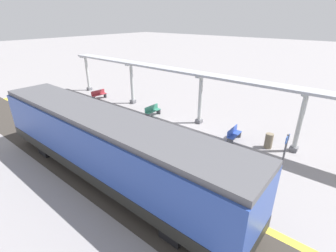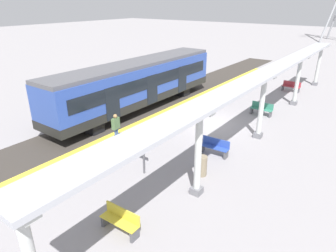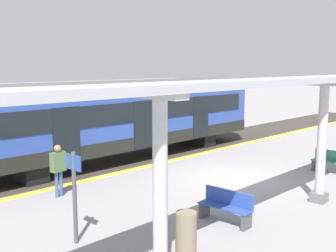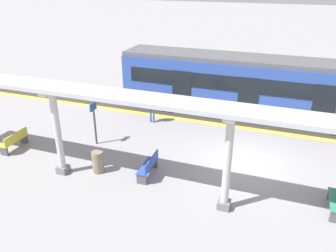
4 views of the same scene
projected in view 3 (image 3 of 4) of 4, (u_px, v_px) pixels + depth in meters
The scene contains 12 objects.
ground_plane at pixel (232, 179), 15.34m from camera, with size 176.00×176.00×0.00m, color gray.
tactile_edge_strip at pixel (162, 163), 17.91m from camera, with size 0.38×36.53×0.01m, color yellow.
trackbed at pixel (134, 156), 19.15m from camera, with size 3.20×48.53×0.01m, color #38332D.
train_near_carriage at pixel (124, 118), 18.47m from camera, with size 2.65×15.02×3.48m.
canopy_pillar_second at pixel (160, 190), 7.69m from camera, with size 1.10×0.44×3.69m.
canopy_pillar_third at pixel (322, 142), 12.52m from camera, with size 1.10×0.44×3.69m.
canopy_beam at pixel (330, 79), 12.48m from camera, with size 1.20×29.03×0.16m, color #A8AAB2.
bench_mid_platform at pixel (226, 206), 11.09m from camera, with size 1.52×0.51×0.86m.
bench_extra_slot at pixel (332, 162), 16.22m from camera, with size 1.50×0.45×0.86m.
trash_bin at pixel (186, 233), 9.26m from camera, with size 0.48×0.48×0.95m, color #7C6E57.
platform_info_sign at pixel (74, 189), 9.65m from camera, with size 0.56×0.10×2.20m.
passenger_waiting_near_edge at pixel (58, 165), 13.14m from camera, with size 0.28×0.51×1.69m.
Camera 3 is at (8.76, -12.28, 4.17)m, focal length 44.39 mm.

